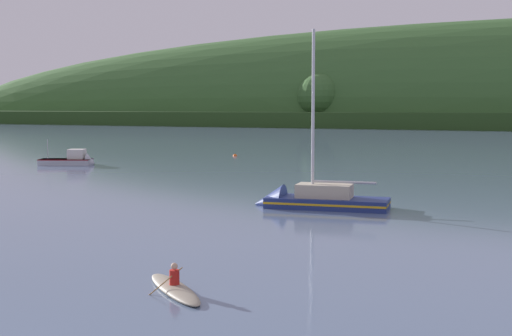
{
  "coord_description": "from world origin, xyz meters",
  "views": [
    {
      "loc": [
        12.3,
        -8.39,
        5.83
      ],
      "look_at": [
        -7.97,
        31.65,
        1.84
      ],
      "focal_mm": 48.33,
      "sensor_mm": 36.0,
      "label": 1
    }
  ],
  "objects_px": {
    "fishing_boat_moored": "(72,161)",
    "canoe_with_paddler": "(175,288)",
    "mooring_buoy_midchannel": "(235,156)",
    "sailboat_midwater_white": "(310,203)"
  },
  "relations": [
    {
      "from": "sailboat_midwater_white",
      "to": "canoe_with_paddler",
      "type": "xyz_separation_m",
      "value": [
        3.15,
        -18.88,
        -0.16
      ]
    },
    {
      "from": "canoe_with_paddler",
      "to": "fishing_boat_moored",
      "type": "bearing_deg",
      "value": 173.63
    },
    {
      "from": "fishing_boat_moored",
      "to": "canoe_with_paddler",
      "type": "distance_m",
      "value": 50.41
    },
    {
      "from": "fishing_boat_moored",
      "to": "mooring_buoy_midchannel",
      "type": "height_order",
      "value": "fishing_boat_moored"
    },
    {
      "from": "sailboat_midwater_white",
      "to": "mooring_buoy_midchannel",
      "type": "height_order",
      "value": "sailboat_midwater_white"
    },
    {
      "from": "canoe_with_paddler",
      "to": "mooring_buoy_midchannel",
      "type": "distance_m",
      "value": 60.13
    },
    {
      "from": "fishing_boat_moored",
      "to": "mooring_buoy_midchannel",
      "type": "xyz_separation_m",
      "value": [
        8.76,
        18.24,
        -0.34
      ]
    },
    {
      "from": "sailboat_midwater_white",
      "to": "mooring_buoy_midchannel",
      "type": "xyz_separation_m",
      "value": [
        -23.92,
        34.81,
        -0.25
      ]
    },
    {
      "from": "canoe_with_paddler",
      "to": "mooring_buoy_midchannel",
      "type": "xyz_separation_m",
      "value": [
        -27.07,
        53.69,
        -0.09
      ]
    },
    {
      "from": "mooring_buoy_midchannel",
      "to": "sailboat_midwater_white",
      "type": "bearing_deg",
      "value": -55.51
    }
  ]
}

